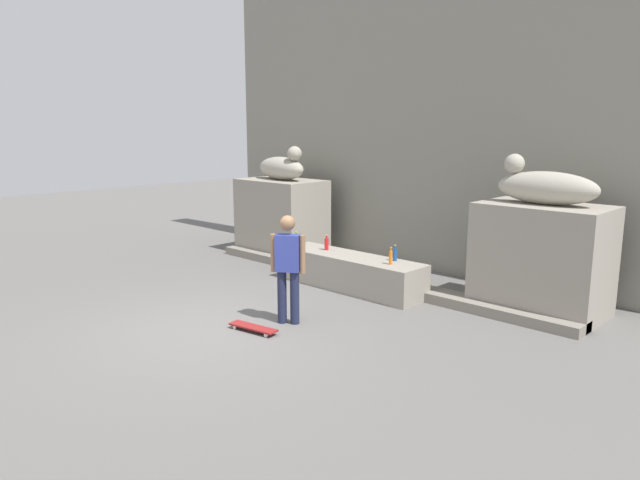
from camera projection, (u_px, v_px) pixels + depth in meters
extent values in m
plane|color=#605E5B|center=(214.00, 329.00, 8.71)|extent=(40.00, 40.00, 0.00)
cube|color=gray|center=(432.00, 114.00, 12.03)|extent=(11.29, 0.60, 6.40)
cube|color=gray|center=(282.00, 217.00, 13.60)|extent=(1.98, 1.25, 1.75)
cube|color=gray|center=(542.00, 259.00, 9.39)|extent=(1.98, 1.25, 1.75)
ellipsoid|color=#A59F8F|center=(281.00, 168.00, 13.38)|extent=(1.67, 0.80, 0.52)
sphere|color=#A59F8F|center=(295.00, 153.00, 12.88)|extent=(0.32, 0.32, 0.32)
ellipsoid|color=#A59F8F|center=(547.00, 188.00, 9.17)|extent=(1.62, 0.62, 0.52)
sphere|color=#A59F8F|center=(514.00, 164.00, 9.46)|extent=(0.32, 0.32, 0.32)
cube|color=gray|center=(351.00, 272.00, 10.82)|extent=(2.98, 0.78, 0.63)
cylinder|color=#1E233F|center=(282.00, 297.00, 8.92)|extent=(0.14, 0.14, 0.82)
cylinder|color=#1E233F|center=(295.00, 298.00, 8.88)|extent=(0.14, 0.14, 0.82)
cube|color=#333F99|center=(288.00, 253.00, 8.77)|extent=(0.41, 0.36, 0.56)
sphere|color=#8C6647|center=(288.00, 223.00, 8.68)|extent=(0.23, 0.23, 0.23)
cylinder|color=#8C6647|center=(273.00, 253.00, 8.82)|extent=(0.09, 0.09, 0.58)
cylinder|color=#8C6647|center=(302.00, 254.00, 8.72)|extent=(0.09, 0.09, 0.58)
cube|color=maroon|center=(253.00, 327.00, 8.59)|extent=(0.82, 0.33, 0.02)
cylinder|color=white|center=(272.00, 332.00, 8.49)|extent=(0.06, 0.04, 0.06)
cylinder|color=white|center=(266.00, 335.00, 8.38)|extent=(0.06, 0.04, 0.06)
cylinder|color=white|center=(241.00, 325.00, 8.82)|extent=(0.06, 0.04, 0.06)
cylinder|color=white|center=(235.00, 327.00, 8.71)|extent=(0.06, 0.04, 0.06)
cylinder|color=#194C99|center=(395.00, 255.00, 10.32)|extent=(0.07, 0.07, 0.21)
cylinder|color=#194C99|center=(395.00, 247.00, 10.29)|extent=(0.03, 0.03, 0.06)
cylinder|color=yellow|center=(395.00, 245.00, 10.29)|extent=(0.04, 0.04, 0.01)
cylinder|color=orange|center=(391.00, 258.00, 10.05)|extent=(0.06, 0.06, 0.23)
cylinder|color=orange|center=(391.00, 249.00, 10.02)|extent=(0.03, 0.03, 0.06)
cylinder|color=yellow|center=(391.00, 247.00, 10.01)|extent=(0.03, 0.03, 0.01)
cylinder|color=#1E722D|center=(296.00, 240.00, 11.65)|extent=(0.08, 0.08, 0.20)
cylinder|color=#1E722D|center=(296.00, 234.00, 11.62)|extent=(0.03, 0.03, 0.06)
cylinder|color=yellow|center=(296.00, 232.00, 11.61)|extent=(0.04, 0.04, 0.01)
cylinder|color=red|center=(327.00, 244.00, 11.21)|extent=(0.08, 0.08, 0.22)
cylinder|color=red|center=(327.00, 237.00, 11.19)|extent=(0.04, 0.04, 0.06)
cylinder|color=yellow|center=(327.00, 235.00, 11.18)|extent=(0.04, 0.04, 0.01)
cube|color=gray|center=(366.00, 279.00, 11.19)|extent=(8.16, 0.50, 0.17)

